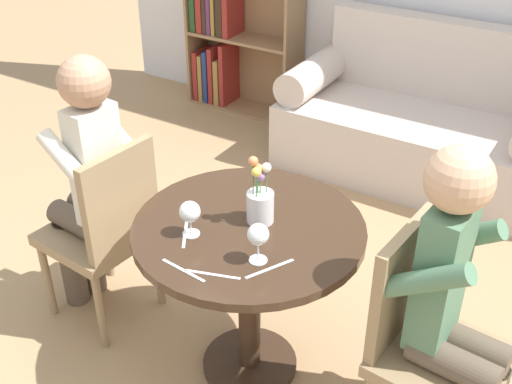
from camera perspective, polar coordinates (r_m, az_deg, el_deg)
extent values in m
plane|color=tan|center=(2.85, -0.55, -15.12)|extent=(16.00, 16.00, 0.00)
cylinder|color=#382619|center=(2.38, -0.63, -3.36)|extent=(0.87, 0.87, 0.03)
cylinder|color=#382619|center=(2.60, -0.59, -9.66)|extent=(0.09, 0.09, 0.66)
cylinder|color=#382619|center=(2.84, -0.55, -14.91)|extent=(0.40, 0.40, 0.03)
cube|color=beige|center=(4.17, 13.82, 4.19)|extent=(1.65, 0.80, 0.42)
cube|color=beige|center=(4.28, 16.08, 11.31)|extent=(1.43, 0.16, 0.50)
cylinder|color=beige|center=(4.28, 5.27, 10.42)|extent=(0.22, 0.72, 0.22)
cube|color=#93704C|center=(4.96, -0.28, 13.94)|extent=(0.87, 0.02, 1.12)
cube|color=#93704C|center=(5.09, -5.28, 14.27)|extent=(0.02, 0.28, 1.12)
cube|color=#93704C|center=(4.65, 3.42, 12.65)|extent=(0.02, 0.28, 1.12)
cube|color=#93704C|center=(5.05, -1.05, 7.60)|extent=(0.83, 0.28, 0.02)
cube|color=#93704C|center=(4.85, -1.11, 13.54)|extent=(0.83, 0.28, 0.02)
cube|color=maroon|center=(5.17, -4.72, 10.51)|extent=(0.04, 0.23, 0.39)
cube|color=olive|center=(5.15, -4.29, 10.33)|extent=(0.03, 0.23, 0.37)
cube|color=navy|center=(5.11, -3.85, 10.44)|extent=(0.04, 0.23, 0.41)
cube|color=maroon|center=(5.08, -3.40, 10.51)|extent=(0.04, 0.23, 0.44)
cube|color=olive|center=(5.07, -2.89, 9.95)|extent=(0.04, 0.23, 0.35)
cube|color=maroon|center=(5.02, -2.41, 10.52)|extent=(0.04, 0.23, 0.48)
cube|color=#234723|center=(5.00, -4.97, 16.39)|extent=(0.05, 0.23, 0.38)
cube|color=maroon|center=(4.96, -4.40, 16.31)|extent=(0.05, 0.23, 0.38)
cube|color=#332319|center=(4.93, -3.93, 16.35)|extent=(0.03, 0.23, 0.40)
cube|color=olive|center=(4.89, -3.17, 16.29)|extent=(0.03, 0.23, 0.41)
cube|color=#332319|center=(4.85, -2.61, 16.43)|extent=(0.05, 0.23, 0.45)
cube|color=maroon|center=(4.84, -2.05, 15.89)|extent=(0.05, 0.23, 0.37)
cylinder|color=#937A56|center=(3.26, -13.13, -4.37)|extent=(0.04, 0.04, 0.40)
cylinder|color=#937A56|center=(3.10, -18.04, -7.39)|extent=(0.04, 0.04, 0.40)
cylinder|color=#937A56|center=(3.04, -8.63, -6.82)|extent=(0.04, 0.04, 0.40)
cylinder|color=#937A56|center=(2.87, -13.67, -10.27)|extent=(0.04, 0.04, 0.40)
cube|color=#937A56|center=(2.93, -13.92, -3.70)|extent=(0.46, 0.46, 0.05)
cube|color=#937A56|center=(2.67, -11.93, -0.78)|extent=(0.07, 0.38, 0.45)
cylinder|color=#937A56|center=(2.68, 13.41, -13.87)|extent=(0.04, 0.04, 0.40)
cube|color=#937A56|center=(2.36, 16.23, -14.26)|extent=(0.45, 0.45, 0.05)
cube|color=#937A56|center=(2.24, 12.69, -7.96)|extent=(0.07, 0.38, 0.45)
cylinder|color=brown|center=(3.18, -14.54, -5.11)|extent=(0.11, 0.11, 0.45)
cylinder|color=brown|center=(3.13, -16.06, -6.04)|extent=(0.11, 0.11, 0.45)
cylinder|color=brown|center=(2.95, -13.86, -1.63)|extent=(0.31, 0.14, 0.11)
cylinder|color=brown|center=(2.90, -15.49, -2.58)|extent=(0.31, 0.14, 0.11)
cube|color=silver|center=(2.70, -13.96, 2.05)|extent=(0.14, 0.21, 0.55)
cylinder|color=silver|center=(2.74, -12.07, 4.77)|extent=(0.29, 0.10, 0.23)
cylinder|color=silver|center=(2.59, -16.43, 2.52)|extent=(0.29, 0.10, 0.23)
sphere|color=tan|center=(2.54, -15.05, 9.46)|extent=(0.21, 0.21, 0.21)
cylinder|color=brown|center=(2.26, 17.11, -14.34)|extent=(0.31, 0.14, 0.11)
cylinder|color=brown|center=(2.34, 18.13, -12.68)|extent=(0.31, 0.14, 0.11)
cube|color=#517A5B|center=(2.15, 16.06, -7.35)|extent=(0.14, 0.21, 0.52)
cylinder|color=#517A5B|center=(2.00, 14.89, -7.63)|extent=(0.29, 0.09, 0.23)
cylinder|color=#517A5B|center=(2.21, 17.70, -3.93)|extent=(0.29, 0.09, 0.23)
sphere|color=tan|center=(1.95, 17.63, 1.08)|extent=(0.21, 0.21, 0.21)
cylinder|color=white|center=(2.34, -5.78, -3.71)|extent=(0.06, 0.06, 0.00)
cylinder|color=white|center=(2.32, -5.82, -3.03)|extent=(0.01, 0.01, 0.06)
sphere|color=white|center=(2.28, -5.90, -1.74)|extent=(0.08, 0.08, 0.08)
cylinder|color=white|center=(2.20, 0.19, -6.07)|extent=(0.06, 0.06, 0.00)
cylinder|color=white|center=(2.18, 0.19, -5.24)|extent=(0.01, 0.01, 0.08)
sphere|color=white|center=(2.14, 0.19, -3.78)|extent=(0.08, 0.08, 0.08)
sphere|color=#E58E75|center=(2.14, 0.19, -3.98)|extent=(0.05, 0.05, 0.05)
cylinder|color=silver|center=(2.36, 0.38, -1.35)|extent=(0.10, 0.10, 0.12)
cylinder|color=#4C7A42|center=(2.31, 0.92, 1.07)|extent=(0.01, 0.01, 0.10)
sphere|color=silver|center=(2.28, 0.93, 2.19)|extent=(0.04, 0.04, 0.04)
cylinder|color=#4C7A42|center=(2.29, -0.16, 1.23)|extent=(0.01, 0.01, 0.14)
sphere|color=#E07F4C|center=(2.25, -0.17, 2.73)|extent=(0.04, 0.04, 0.04)
cylinder|color=#4C7A42|center=(2.28, 0.04, 0.67)|extent=(0.00, 0.00, 0.10)
sphere|color=#EACC4C|center=(2.26, 0.04, 1.79)|extent=(0.04, 0.04, 0.04)
cylinder|color=#4C7A42|center=(2.31, 0.38, 0.66)|extent=(0.00, 0.01, 0.07)
sphere|color=#9E70B2|center=(2.29, 0.38, 1.43)|extent=(0.04, 0.04, 0.04)
cylinder|color=#4C7A42|center=(2.30, 0.17, 0.99)|extent=(0.01, 0.01, 0.10)
sphere|color=#E07F4C|center=(2.28, 0.17, 2.11)|extent=(0.04, 0.04, 0.04)
cube|color=silver|center=(2.17, -6.48, -6.93)|extent=(0.19, 0.03, 0.00)
cube|color=silver|center=(2.16, 1.23, -6.83)|extent=(0.10, 0.17, 0.00)
cube|color=silver|center=(2.15, -3.87, -7.33)|extent=(0.18, 0.07, 0.00)
cube|color=silver|center=(2.35, -6.31, -3.59)|extent=(0.11, 0.17, 0.00)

